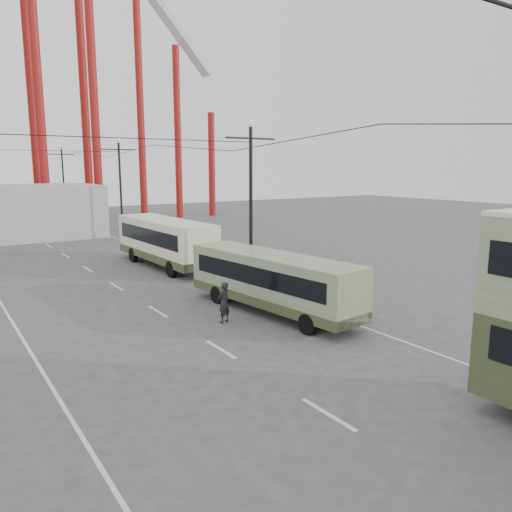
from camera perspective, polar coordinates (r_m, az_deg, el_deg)
ground at (r=13.14m, az=24.51°, el=-21.84°), size 160.00×160.00×0.00m
road_markings at (r=27.62m, az=-13.88°, el=-4.30°), size 12.52×120.00×0.01m
lamp_post_mid at (r=28.21m, az=-0.59°, el=5.93°), size 3.20×0.44×9.32m
lamp_post_far at (r=48.12m, az=-15.21°, el=7.34°), size 3.20×0.44×9.32m
lamp_post_distant at (r=69.31m, az=-21.13°, el=7.78°), size 3.20×0.44×9.32m
single_decker_green at (r=23.26m, az=1.83°, el=-2.76°), size 3.37×10.00×2.77m
single_decker_cream at (r=34.53m, az=-10.35°, el=1.78°), size 2.90×10.46×3.23m
pedestrian at (r=21.98m, az=-3.70°, el=-5.30°), size 0.78×0.65×1.82m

